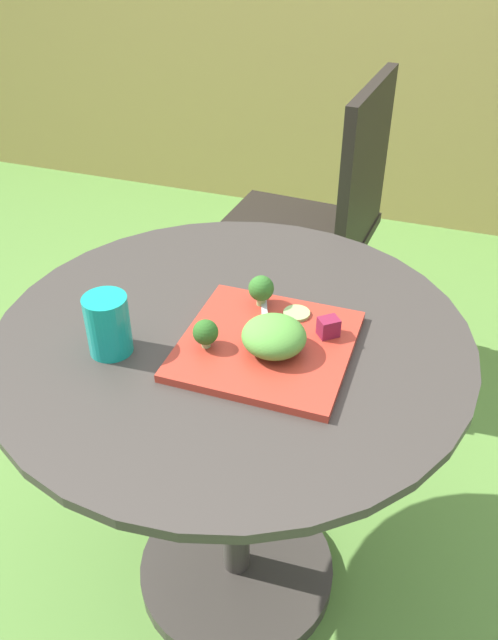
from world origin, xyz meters
TOP-DOWN VIEW (x-y plane):
  - ground_plane at (0.00, 0.00)m, footprint 12.00×12.00m
  - bamboo_fence at (0.00, 1.96)m, footprint 8.00×0.08m
  - patio_table at (0.00, 0.00)m, footprint 0.81×0.81m
  - patio_chair at (-0.04, 0.84)m, footprint 0.47×0.47m
  - salad_plate at (0.07, -0.03)m, footprint 0.27×0.27m
  - drinking_glass at (-0.17, -0.11)m, footprint 0.07×0.07m
  - fork at (0.05, 0.01)m, footprint 0.07×0.15m
  - lettuce_mound at (0.09, -0.04)m, footprint 0.10×0.10m
  - broccoli_floret_0 at (0.03, 0.07)m, footprint 0.04×0.04m
  - broccoli_floret_1 at (-0.02, -0.07)m, footprint 0.04×0.04m
  - cucumber_slice_0 at (0.09, 0.06)m, footprint 0.05×0.05m
  - beet_chunk_0 at (0.16, 0.02)m, footprint 0.04×0.04m

SIDE VIEW (x-z plane):
  - ground_plane at x=0.00m, z-range 0.00..0.00m
  - patio_table at x=0.00m, z-range 0.07..0.77m
  - patio_chair at x=-0.04m, z-range 0.08..0.98m
  - bamboo_fence at x=0.00m, z-range 0.00..1.22m
  - salad_plate at x=0.07m, z-range 0.70..0.72m
  - fork at x=0.05m, z-range 0.72..0.72m
  - cucumber_slice_0 at x=0.09m, z-range 0.72..0.72m
  - beet_chunk_0 at x=0.16m, z-range 0.72..0.75m
  - broccoli_floret_1 at x=-0.02m, z-range 0.72..0.77m
  - lettuce_mound at x=0.09m, z-range 0.72..0.77m
  - drinking_glass at x=-0.17m, z-range 0.70..0.80m
  - broccoli_floret_0 at x=0.03m, z-range 0.72..0.78m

